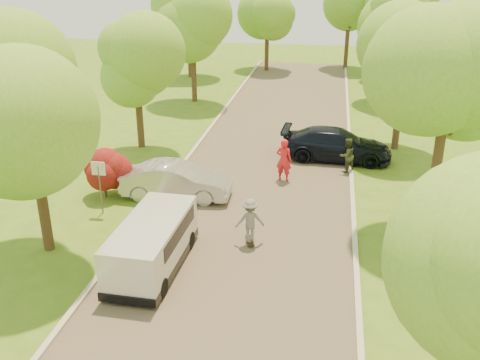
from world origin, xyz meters
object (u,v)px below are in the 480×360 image
Objects in this scene: silver_sedan at (176,181)px; longboard at (250,241)px; person_striped at (284,160)px; skateboarder at (250,220)px; street_sign at (99,177)px; person_olive at (347,155)px; dark_sedan at (336,144)px; minivan at (153,243)px.

longboard is (3.65, -3.35, -0.67)m from silver_sedan.
silver_sedan is 5.03m from person_striped.
person_striped is at bearing -113.12° from skateboarder.
longboard is at bearing -134.99° from silver_sedan.
person_olive is at bearing 32.53° from street_sign.
longboard is 8.32m from person_olive.
dark_sedan is 9.64m from skateboarder.
dark_sedan is at bearing -51.04° from silver_sedan.
street_sign is 0.40× the size of dark_sedan.
person_striped is (0.62, 5.99, 0.90)m from longboard.
minivan is 1.00× the size of silver_sedan.
longboard is at bearing 26.09° from person_olive.
skateboarder is at bearing -12.92° from street_sign.
skateboarder is at bearing -134.99° from silver_sedan.
dark_sedan is 3.95m from person_striped.
person_striped reaches higher than person_olive.
street_sign is at bearing 134.48° from minivan.
person_striped is (3.47, 8.12, 0.10)m from minivan.
street_sign reaches higher than person_striped.
longboard is at bearing 97.47° from person_striped.
dark_sedan is at bearing -112.34° from person_olive.
dark_sedan is at bearing -125.04° from longboard.
silver_sedan is (2.50, 1.94, -0.81)m from street_sign.
longboard is 6.09m from person_striped.
street_sign reaches higher than person_olive.
skateboarder is at bearing 65.65° from longboard.
street_sign is 3.27m from silver_sedan.
person_striped is 1.19× the size of person_olive.
skateboarder is 8.29m from person_olive.
minivan is (3.30, -3.54, -0.67)m from street_sign.
minivan is at bearing 17.59° from person_olive.
minivan reaches higher than person_olive.
dark_sedan reaches higher than longboard.
street_sign is 1.35× the size of skateboarder.
person_striped is at bearing -10.68° from person_olive.
minivan is 8.83m from person_striped.
street_sign is 11.41m from person_olive.
silver_sedan is at bearing 45.07° from person_striped.
skateboarder is at bearing 38.29° from minivan.
street_sign is at bearing -30.15° from skateboarder.
minivan reaches higher than silver_sedan.
street_sign is 2.55× the size of longboard.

